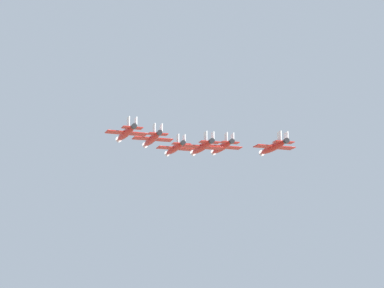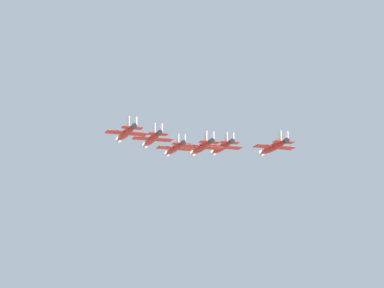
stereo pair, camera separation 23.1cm
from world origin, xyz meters
name	(u,v)px [view 2 (the right image)]	position (x,y,z in m)	size (l,w,h in m)	color
jet_lead	(175,148)	(0.92, 16.82, 121.82)	(11.82, 17.82, 3.96)	red
jet_left_wingman	(152,139)	(-14.20, 9.64, 121.11)	(11.92, 17.89, 4.01)	red
jet_right_wingman	(222,147)	(5.56, 0.74, 120.29)	(11.62, 17.45, 3.90)	red
jet_left_outer	(126,133)	(-29.32, 2.47, 119.10)	(11.68, 17.67, 3.91)	red
jet_right_outer	(273,147)	(10.20, -15.33, 118.34)	(12.22, 18.44, 4.10)	red
jet_slot_rear	(202,147)	(-9.56, -6.43, 116.77)	(11.69, 17.57, 3.93)	red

